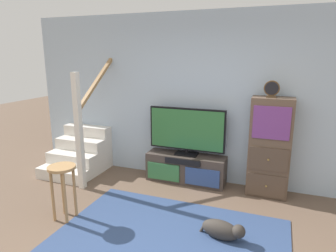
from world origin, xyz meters
TOP-DOWN VIEW (x-y plane):
  - back_wall at (0.00, 2.46)m, footprint 6.40×0.12m
  - area_rug at (0.00, 0.60)m, footprint 2.60×1.80m
  - media_console at (-0.30, 2.19)m, footprint 1.29×0.38m
  - television at (-0.30, 2.22)m, footprint 1.24×0.22m
  - side_cabinet at (0.97, 2.20)m, footprint 0.58×0.38m
  - desk_clock at (0.93, 2.19)m, footprint 0.21×0.08m
  - staircase at (-2.24, 2.20)m, footprint 1.00×1.36m
  - bar_stool_near at (-1.40, 0.57)m, footprint 0.34×0.34m
  - dog at (0.57, 0.84)m, footprint 0.54×0.27m

SIDE VIEW (x-z plane):
  - area_rug at x=0.00m, z-range 0.00..0.01m
  - dog at x=0.57m, z-range 0.00..0.23m
  - media_console at x=-0.30m, z-range 0.00..0.46m
  - staircase at x=-2.24m, z-range -0.73..1.47m
  - bar_stool_near at x=-1.40m, z-range 0.17..0.88m
  - side_cabinet at x=0.97m, z-range 0.00..1.46m
  - television at x=-0.30m, z-range 0.49..1.25m
  - back_wall at x=0.00m, z-range 0.00..2.70m
  - desk_clock at x=0.93m, z-range 1.46..1.70m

